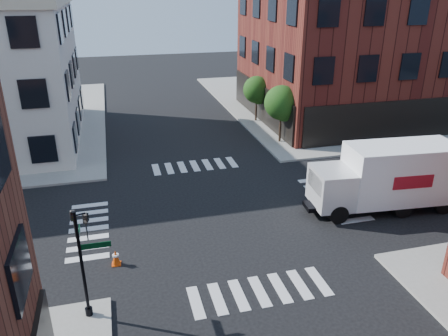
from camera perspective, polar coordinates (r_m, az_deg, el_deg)
ground at (r=24.50m, az=-0.67°, el=-5.85°), size 120.00×120.00×0.00m
sidewalk_ne at (r=50.71m, az=17.10°, el=8.59°), size 30.00×30.00×0.15m
building_ne at (r=45.25m, az=20.71°, el=14.19°), size 25.00×16.00×12.00m
tree_near at (r=34.43m, az=7.62°, el=8.23°), size 2.69×2.69×4.49m
tree_far at (r=39.95m, az=4.38°, el=9.99°), size 2.43×2.43×4.07m
signal_pole at (r=16.83m, az=-17.96°, el=-10.46°), size 1.29×1.24×4.60m
box_truck at (r=25.74m, az=20.58°, el=-1.09°), size 8.47×3.15×3.76m
traffic_cone at (r=20.75m, az=-13.95°, el=-11.29°), size 0.43×0.43×0.75m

